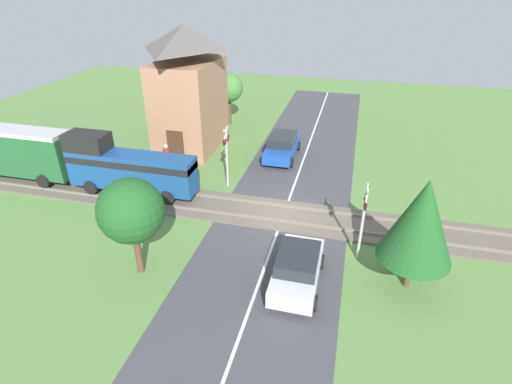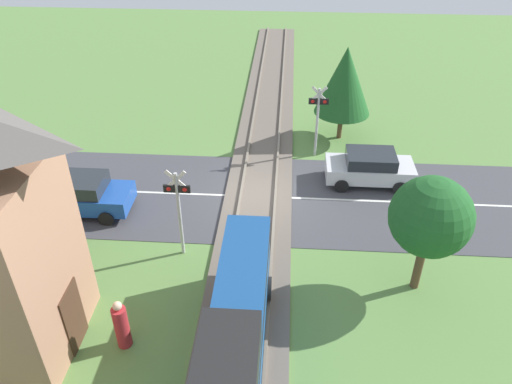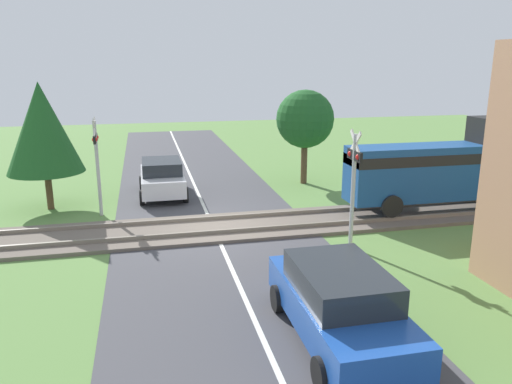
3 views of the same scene
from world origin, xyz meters
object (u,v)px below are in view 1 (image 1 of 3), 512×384
train (4,150)px  crossing_signal_east_approach (227,150)px  car_far_side (282,146)px  station_building (189,91)px  pedestrian_by_station (167,159)px  crossing_signal_west_approach (364,214)px  car_near_crossing (297,268)px

train → crossing_signal_east_approach: bearing=-78.8°
train → car_far_side: size_ratio=5.25×
car_far_side → crossing_signal_east_approach: bearing=154.1°
train → crossing_signal_east_approach: crossing_signal_east_approach is taller
train → station_building: size_ratio=2.83×
crossing_signal_east_approach → pedestrian_by_station: (0.94, 4.14, -1.43)m
crossing_signal_west_approach → crossing_signal_east_approach: bearing=56.3°
crossing_signal_west_approach → station_building: 15.31m
train → crossing_signal_east_approach: 12.71m
car_near_crossing → crossing_signal_east_approach: bearing=35.6°
station_building → car_near_crossing: bearing=-142.6°
car_far_side → station_building: size_ratio=0.54×
car_far_side → pedestrian_by_station: (-3.71, 6.40, -0.02)m
crossing_signal_east_approach → station_building: 6.68m
station_building → pedestrian_by_station: bearing=-179.8°
crossing_signal_west_approach → pedestrian_by_station: crossing_signal_west_approach is taller
train → crossing_signal_west_approach: (-2.47, -19.86, 0.33)m
car_far_side → station_building: (0.31, 6.41, 3.07)m
car_far_side → crossing_signal_west_approach: bearing=-151.8°
station_building → pedestrian_by_station: 5.07m
train → station_building: bearing=-48.2°
car_near_crossing → crossing_signal_west_approach: bearing=-45.2°
crossing_signal_east_approach → pedestrian_by_station: crossing_signal_east_approach is taller
car_far_side → crossing_signal_west_approach: crossing_signal_west_approach is taller
crossing_signal_east_approach → pedestrian_by_station: bearing=77.1°
train → car_near_crossing: size_ratio=6.04×
train → crossing_signal_west_approach: crossing_signal_west_approach is taller
car_near_crossing → crossing_signal_west_approach: crossing_signal_west_approach is taller
train → car_near_crossing: bearing=-105.0°
car_near_crossing → crossing_signal_east_approach: (7.18, 5.14, 1.44)m
car_near_crossing → crossing_signal_east_approach: 8.95m
crossing_signal_west_approach → car_near_crossing: bearing=134.8°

